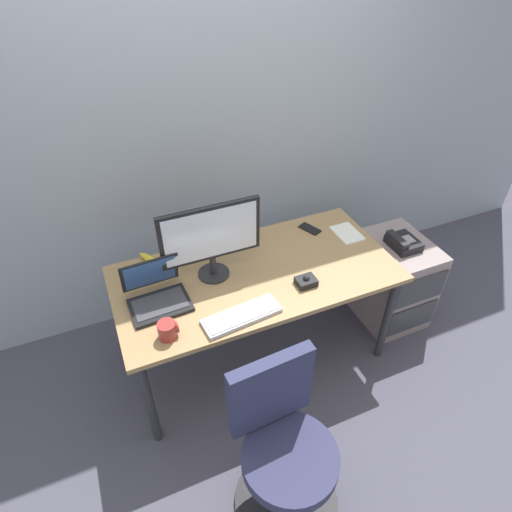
# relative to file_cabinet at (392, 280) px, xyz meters

# --- Properties ---
(ground_plane) EXTENTS (8.00, 8.00, 0.00)m
(ground_plane) POSITION_rel_file_cabinet_xyz_m (-1.03, 0.03, -0.31)
(ground_plane) COLOR #494755
(back_wall) EXTENTS (6.00, 0.10, 2.80)m
(back_wall) POSITION_rel_file_cabinet_xyz_m (-1.03, 0.78, 1.09)
(back_wall) COLOR #99A4AE
(back_wall) RESTS_ON ground
(desk) EXTENTS (1.62, 0.80, 0.72)m
(desk) POSITION_rel_file_cabinet_xyz_m (-1.03, 0.03, 0.34)
(desk) COLOR #A07D4F
(desk) RESTS_ON ground
(file_cabinet) EXTENTS (0.42, 0.53, 0.63)m
(file_cabinet) POSITION_rel_file_cabinet_xyz_m (0.00, 0.00, 0.00)
(file_cabinet) COLOR gray
(file_cabinet) RESTS_ON ground
(desk_phone) EXTENTS (0.17, 0.20, 0.09)m
(desk_phone) POSITION_rel_file_cabinet_xyz_m (-0.01, -0.02, 0.35)
(desk_phone) COLOR black
(desk_phone) RESTS_ON file_cabinet
(office_chair) EXTENTS (0.52, 0.52, 0.91)m
(office_chair) POSITION_rel_file_cabinet_xyz_m (-1.26, -0.84, 0.09)
(office_chair) COLOR black
(office_chair) RESTS_ON ground
(monitor_main) EXTENTS (0.56, 0.18, 0.46)m
(monitor_main) POSITION_rel_file_cabinet_xyz_m (-1.26, 0.11, 0.67)
(monitor_main) COLOR #262628
(monitor_main) RESTS_ON desk
(keyboard) EXTENTS (0.42, 0.18, 0.03)m
(keyboard) POSITION_rel_file_cabinet_xyz_m (-1.23, -0.27, 0.42)
(keyboard) COLOR silver
(keyboard) RESTS_ON desk
(laptop) EXTENTS (0.32, 0.30, 0.23)m
(laptop) POSITION_rel_file_cabinet_xyz_m (-1.60, 0.03, 0.46)
(laptop) COLOR black
(laptop) RESTS_ON desk
(trackball_mouse) EXTENTS (0.11, 0.09, 0.07)m
(trackball_mouse) POSITION_rel_file_cabinet_xyz_m (-0.81, -0.17, 0.43)
(trackball_mouse) COLOR black
(trackball_mouse) RESTS_ON desk
(coffee_mug) EXTENTS (0.10, 0.09, 0.09)m
(coffee_mug) POSITION_rel_file_cabinet_xyz_m (-1.61, -0.24, 0.45)
(coffee_mug) COLOR maroon
(coffee_mug) RESTS_ON desk
(paper_notepad) EXTENTS (0.15, 0.21, 0.01)m
(paper_notepad) POSITION_rel_file_cabinet_xyz_m (-0.34, 0.14, 0.41)
(paper_notepad) COLOR white
(paper_notepad) RESTS_ON desk
(cell_phone) EXTENTS (0.12, 0.16, 0.01)m
(cell_phone) POSITION_rel_file_cabinet_xyz_m (-0.54, 0.28, 0.41)
(cell_phone) COLOR black
(cell_phone) RESTS_ON desk
(banana) EXTENTS (0.12, 0.19, 0.04)m
(banana) POSITION_rel_file_cabinet_xyz_m (-1.57, 0.36, 0.43)
(banana) COLOR yellow
(banana) RESTS_ON desk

